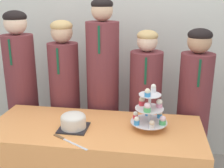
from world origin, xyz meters
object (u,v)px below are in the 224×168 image
(round_cake, at_px, (73,121))
(student_0, at_px, (23,98))
(cupcake_stand, at_px, (150,110))
(student_1, at_px, (65,104))
(student_2, at_px, (103,98))
(student_4, at_px, (193,114))
(student_3, at_px, (145,114))
(cake_knife, at_px, (65,139))

(round_cake, height_order, student_0, student_0)
(cupcake_stand, relative_size, student_0, 0.21)
(round_cake, relative_size, student_1, 0.14)
(student_2, bearing_deg, round_cake, -101.56)
(student_2, bearing_deg, student_4, -0.00)
(student_2, distance_m, student_3, 0.39)
(cake_knife, bearing_deg, student_4, 68.86)
(round_cake, relative_size, cake_knife, 0.72)
(student_0, xyz_separation_m, student_3, (1.13, -0.00, -0.09))
(round_cake, bearing_deg, student_4, 31.23)
(student_0, distance_m, student_3, 1.14)
(student_3, height_order, student_4, student_4)
(student_0, height_order, student_1, student_0)
(cupcake_stand, xyz_separation_m, student_3, (-0.05, 0.45, -0.22))
(student_3, bearing_deg, cupcake_stand, -83.73)
(student_2, height_order, student_4, student_2)
(student_2, height_order, student_3, student_2)
(round_cake, xyz_separation_m, cupcake_stand, (0.53, 0.09, 0.08))
(student_2, bearing_deg, student_0, -180.00)
(cake_knife, xyz_separation_m, student_4, (0.91, 0.71, -0.06))
(cupcake_stand, distance_m, student_2, 0.63)
(cupcake_stand, bearing_deg, student_0, 159.13)
(round_cake, distance_m, student_4, 1.05)
(student_3, bearing_deg, student_4, 0.00)
(cupcake_stand, relative_size, student_4, 0.22)
(cake_knife, relative_size, student_3, 0.20)
(round_cake, bearing_deg, student_0, 140.25)
(cupcake_stand, bearing_deg, student_3, 96.27)
(student_2, bearing_deg, cake_knife, -99.84)
(cake_knife, bearing_deg, round_cake, 116.55)
(student_0, bearing_deg, round_cake, -39.75)
(student_0, xyz_separation_m, student_2, (0.76, 0.00, 0.04))
(student_1, xyz_separation_m, student_4, (1.13, -0.00, -0.02))
(round_cake, distance_m, student_1, 0.60)
(cupcake_stand, bearing_deg, cake_knife, -154.60)
(cake_knife, height_order, student_3, student_3)
(round_cake, xyz_separation_m, student_3, (0.48, 0.54, -0.15))
(cake_knife, relative_size, student_1, 0.19)
(cake_knife, height_order, student_0, student_0)
(cupcake_stand, xyz_separation_m, student_4, (0.36, 0.45, -0.20))
(round_cake, xyz_separation_m, cake_knife, (-0.01, -0.17, -0.06))
(student_0, height_order, student_2, student_2)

